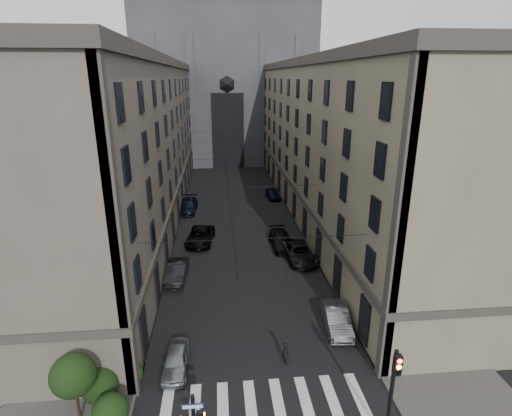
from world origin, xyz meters
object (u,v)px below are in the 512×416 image
object	(u,v)px
gothic_tower	(225,72)
car_right_midfar	(281,240)
traffic_light_right	(393,386)
car_right_midnear	(299,253)
car_left_midfar	(200,236)
car_left_near	(176,360)
pedestrian	(286,350)
car_left_far	(188,206)
car_right_near	(336,319)
car_left_midnear	(177,272)
car_right_far	(273,194)

from	to	relation	value
gothic_tower	car_right_midfar	bearing A→B (deg)	-85.16
gothic_tower	traffic_light_right	size ratio (longest dim) A/B	11.15
car_right_midnear	car_left_midfar	bearing A→B (deg)	146.26
car_left_near	car_left_midfar	distance (m)	19.28
traffic_light_right	pedestrian	bearing A→B (deg)	123.04
pedestrian	car_right_midnear	bearing A→B (deg)	-29.43
car_left_midfar	car_right_midfar	bearing A→B (deg)	-4.97
traffic_light_right	car_left_far	world-z (taller)	traffic_light_right
car_left_near	car_left_far	size ratio (longest dim) A/B	0.68
traffic_light_right	car_left_near	distance (m)	12.50
car_left_far	pedestrian	distance (m)	30.99
car_right_midnear	car_right_midfar	distance (m)	3.44
traffic_light_right	car_right_near	world-z (taller)	traffic_light_right
car_left_midnear	car_left_far	distance (m)	18.57
car_left_far	car_right_midnear	distance (m)	19.56
gothic_tower	car_right_near	world-z (taller)	gothic_tower
gothic_tower	car_right_midfar	size ratio (longest dim) A/B	11.01
car_left_far	car_right_midnear	bearing A→B (deg)	-49.66
car_left_near	car_right_midnear	world-z (taller)	car_right_midnear
car_left_midnear	car_left_midfar	world-z (taller)	car_left_midfar
car_right_near	traffic_light_right	bearing A→B (deg)	-86.82
traffic_light_right	car_left_midfar	size ratio (longest dim) A/B	0.93
car_left_far	pedestrian	size ratio (longest dim) A/B	3.18
car_right_midfar	car_left_near	bearing A→B (deg)	-120.15
car_right_near	car_left_far	bearing A→B (deg)	118.63
car_right_near	car_right_far	distance (m)	31.64
gothic_tower	pedestrian	distance (m)	69.13
gothic_tower	car_left_far	distance (m)	41.21
car_right_near	car_right_midnear	world-z (taller)	car_right_midnear
car_left_midnear	car_right_near	size ratio (longest dim) A/B	1.03
car_right_near	car_right_midfar	xyz separation A→B (m)	(-1.61, 14.27, 0.02)
traffic_light_right	car_left_near	xyz separation A→B (m)	(-10.59, 6.08, -2.64)
car_right_midnear	car_left_far	bearing A→B (deg)	120.59
gothic_tower	car_right_midfar	distance (m)	52.57
gothic_tower	traffic_light_right	xyz separation A→B (m)	(5.60, -73.04, -14.51)
car_right_far	pedestrian	xyz separation A→B (m)	(-4.03, -34.81, 0.18)
car_right_midfar	pedestrian	world-z (taller)	pedestrian
car_left_near	car_right_midnear	bearing A→B (deg)	55.86
car_left_midnear	car_left_midfar	xyz separation A→B (m)	(1.75, 7.90, 0.01)
car_left_midnear	car_right_midfar	xyz separation A→B (m)	(10.15, 6.04, -0.00)
car_left_near	car_right_far	xyz separation A→B (m)	(10.70, 34.77, 0.06)
car_left_midfar	car_right_midnear	world-z (taller)	same
car_left_midnear	pedestrian	distance (m)	13.72
car_left_midfar	pedestrian	size ratio (longest dim) A/B	3.17
gothic_tower	car_right_midnear	size ratio (longest dim) A/B	10.38
gothic_tower	car_right_far	size ratio (longest dim) A/B	14.02
car_left_far	car_right_midnear	world-z (taller)	car_left_far
gothic_tower	car_right_midfar	xyz separation A→B (m)	(4.20, -49.56, -17.03)
car_right_near	pedestrian	distance (m)	5.21
car_right_midnear	car_right_far	bearing A→B (deg)	83.37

